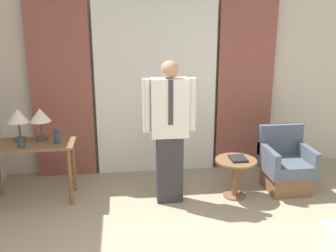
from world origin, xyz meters
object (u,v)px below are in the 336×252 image
object	(u,v)px
table_lamp_left	(18,117)
side_table	(235,171)
person	(170,128)
armchair	(285,167)
bottle_near_edge	(57,137)
bottle_by_lamp	(21,142)
desk	(31,153)
book	(238,159)
table_lamp_right	(40,117)

from	to	relation	value
table_lamp_left	side_table	xyz separation A→B (m)	(2.65, -0.35, -0.71)
person	armchair	bearing A→B (deg)	4.97
table_lamp_left	bottle_near_edge	bearing A→B (deg)	-19.48
bottle_by_lamp	person	distance (m)	1.74
desk	side_table	size ratio (longest dim) A/B	2.06
table_lamp_left	bottle_by_lamp	bearing A→B (deg)	-73.99
desk	person	size ratio (longest dim) A/B	0.61
bottle_near_edge	table_lamp_left	bearing A→B (deg)	160.52
table_lamp_left	bottle_near_edge	xyz separation A→B (m)	(0.47, -0.17, -0.22)
bottle_by_lamp	book	xyz separation A→B (m)	(2.60, -0.09, -0.30)
table_lamp_left	book	size ratio (longest dim) A/B	1.70
bottle_near_edge	bottle_by_lamp	bearing A→B (deg)	-166.02
side_table	book	size ratio (longest dim) A/B	2.19
person	book	xyz separation A→B (m)	(0.87, -0.00, -0.44)
table_lamp_left	table_lamp_right	world-z (taller)	same
bottle_by_lamp	book	world-z (taller)	bottle_by_lamp
person	side_table	distance (m)	1.04
person	table_lamp_right	bearing A→B (deg)	167.08
book	person	bearing A→B (deg)	179.91
desk	bottle_near_edge	bearing A→B (deg)	-9.62
armchair	person	bearing A→B (deg)	-175.03
table_lamp_left	bottle_near_edge	distance (m)	0.54
bottle_near_edge	book	distance (m)	2.23
table_lamp_right	desk	bearing A→B (deg)	-140.30
table_lamp_left	person	bearing A→B (deg)	-11.10
bottle_near_edge	armchair	distance (m)	2.95
desk	table_lamp_right	xyz separation A→B (m)	(0.13, 0.11, 0.43)
desk	table_lamp_right	distance (m)	0.46
table_lamp_right	side_table	distance (m)	2.51
armchair	side_table	xyz separation A→B (m)	(-0.72, -0.13, 0.03)
side_table	table_lamp_right	bearing A→B (deg)	171.64
desk	book	world-z (taller)	desk
desk	person	bearing A→B (deg)	-8.36
bottle_near_edge	book	size ratio (longest dim) A/B	0.78
desk	bottle_by_lamp	distance (m)	0.26
side_table	bottle_near_edge	bearing A→B (deg)	175.13
desk	book	bearing A→B (deg)	-5.56
bottle_near_edge	book	bearing A→B (deg)	-4.94
table_lamp_left	table_lamp_right	bearing A→B (deg)	0.00
bottle_near_edge	side_table	xyz separation A→B (m)	(2.18, -0.19, -0.48)
bottle_by_lamp	desk	bearing A→B (deg)	70.46
bottle_by_lamp	armchair	bearing A→B (deg)	0.78
bottle_by_lamp	book	distance (m)	2.61
armchair	book	xyz separation A→B (m)	(-0.70, -0.14, 0.20)
bottle_near_edge	person	world-z (taller)	person
table_lamp_right	bottle_near_edge	distance (m)	0.35
table_lamp_right	side_table	size ratio (longest dim) A/B	0.78
bottle_by_lamp	armchair	world-z (taller)	bottle_by_lamp
table_lamp_left	armchair	xyz separation A→B (m)	(3.37, -0.22, -0.73)
book	armchair	bearing A→B (deg)	11.11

